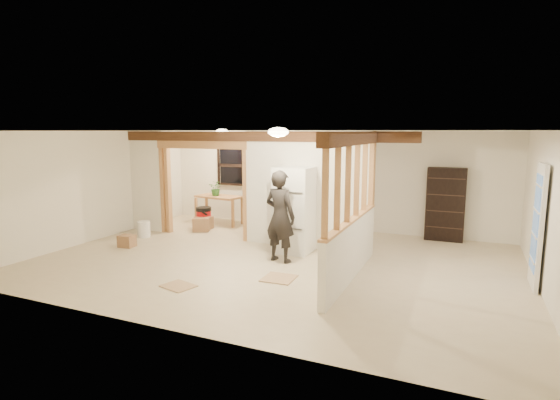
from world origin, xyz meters
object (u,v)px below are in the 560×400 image
at_px(woman, 280,216).
at_px(shop_vac, 204,218).
at_px(work_table, 219,210).
at_px(bookshelf, 445,204).
at_px(refrigerator, 294,210).

xyz_separation_m(woman, shop_vac, (-2.96, 1.87, -0.60)).
distance_m(work_table, shop_vac, 0.65).
bearing_deg(work_table, woman, -32.11).
bearing_deg(shop_vac, bookshelf, 11.18).
bearing_deg(refrigerator, work_table, 148.66).
bearing_deg(work_table, shop_vac, -88.22).
relative_size(refrigerator, work_table, 1.43).
relative_size(work_table, bookshelf, 0.73).
bearing_deg(refrigerator, shop_vac, 159.37).
xyz_separation_m(refrigerator, shop_vac, (-2.95, 1.11, -0.60)).
height_order(woman, shop_vac, woman).
xyz_separation_m(refrigerator, woman, (0.00, -0.75, 0.00)).
distance_m(woman, bookshelf, 4.12).
bearing_deg(woman, shop_vac, -19.97).
bearing_deg(refrigerator, bookshelf, 38.63).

